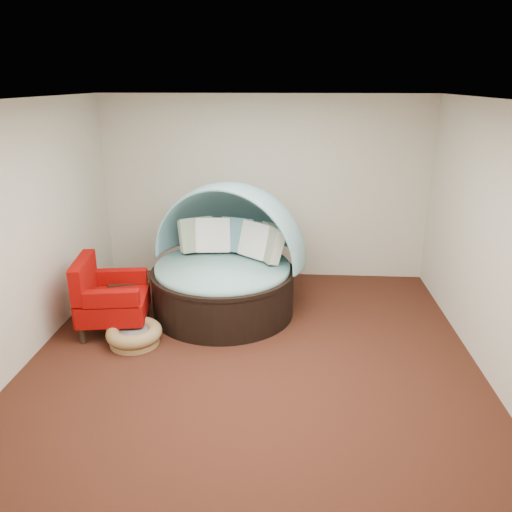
# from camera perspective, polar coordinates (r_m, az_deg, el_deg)

# --- Properties ---
(floor) EXTENTS (5.00, 5.00, 0.00)m
(floor) POSITION_cam_1_polar(r_m,az_deg,el_deg) (5.89, -0.33, -10.88)
(floor) COLOR #472114
(floor) RESTS_ON ground
(wall_back) EXTENTS (5.00, 0.00, 5.00)m
(wall_back) POSITION_cam_1_polar(r_m,az_deg,el_deg) (7.74, 0.98, 7.71)
(wall_back) COLOR beige
(wall_back) RESTS_ON floor
(wall_front) EXTENTS (5.00, 0.00, 5.00)m
(wall_front) POSITION_cam_1_polar(r_m,az_deg,el_deg) (3.04, -3.83, -11.83)
(wall_front) COLOR beige
(wall_front) RESTS_ON floor
(wall_left) EXTENTS (0.00, 5.00, 5.00)m
(wall_left) POSITION_cam_1_polar(r_m,az_deg,el_deg) (6.04, -24.78, 2.50)
(wall_left) COLOR beige
(wall_left) RESTS_ON floor
(wall_right) EXTENTS (0.00, 5.00, 5.00)m
(wall_right) POSITION_cam_1_polar(r_m,az_deg,el_deg) (5.72, 25.48, 1.53)
(wall_right) COLOR beige
(wall_right) RESTS_ON floor
(ceiling) EXTENTS (5.00, 5.00, 0.00)m
(ceiling) POSITION_cam_1_polar(r_m,az_deg,el_deg) (5.09, -0.39, 17.48)
(ceiling) COLOR white
(ceiling) RESTS_ON wall_back
(canopy_daybed) EXTENTS (2.41, 2.36, 1.74)m
(canopy_daybed) POSITION_cam_1_polar(r_m,az_deg,el_deg) (6.62, -3.44, 0.27)
(canopy_daybed) COLOR black
(canopy_daybed) RESTS_ON floor
(pet_basket) EXTENTS (0.69, 0.69, 0.23)m
(pet_basket) POSITION_cam_1_polar(r_m,az_deg,el_deg) (6.18, -13.74, -8.70)
(pet_basket) COLOR olive
(pet_basket) RESTS_ON floor
(red_armchair) EXTENTS (0.92, 0.93, 0.96)m
(red_armchair) POSITION_cam_1_polar(r_m,az_deg,el_deg) (6.45, -16.57, -4.56)
(red_armchair) COLOR black
(red_armchair) RESTS_ON floor
(side_table) EXTENTS (0.65, 0.65, 0.50)m
(side_table) POSITION_cam_1_polar(r_m,az_deg,el_deg) (6.93, -14.26, -3.69)
(side_table) COLOR black
(side_table) RESTS_ON floor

